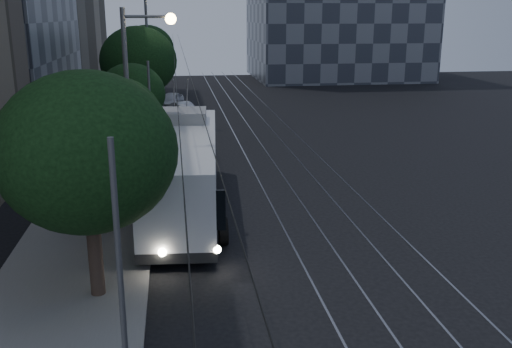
{
  "coord_description": "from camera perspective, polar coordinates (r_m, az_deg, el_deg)",
  "views": [
    {
      "loc": [
        -3.94,
        -21.93,
        8.48
      ],
      "look_at": [
        -0.54,
        1.78,
        1.72
      ],
      "focal_mm": 40.0,
      "sensor_mm": 36.0,
      "label": 1
    }
  ],
  "objects": [
    {
      "name": "trolleybus",
      "position": [
        25.36,
        -7.18,
        0.45
      ],
      "size": [
        3.71,
        13.42,
        5.63
      ],
      "rotation": [
        0.0,
        0.0,
        -0.07
      ],
      "color": "silver",
      "rests_on": "ground"
    },
    {
      "name": "tree_0",
      "position": [
        17.11,
        -16.55,
        2.07
      ],
      "size": [
        5.24,
        5.24,
        6.99
      ],
      "color": "#2F201A",
      "rests_on": "ground"
    },
    {
      "name": "tree_1",
      "position": [
        24.29,
        -14.13,
        4.99
      ],
      "size": [
        4.24,
        4.24,
        6.07
      ],
      "color": "#2F201A",
      "rests_on": "ground"
    },
    {
      "name": "overhead_wires",
      "position": [
        42.24,
        -9.62,
        8.73
      ],
      "size": [
        2.23,
        90.0,
        6.0
      ],
      "color": "black",
      "rests_on": "ground"
    },
    {
      "name": "car_white_c",
      "position": [
        48.85,
        -7.19,
        6.38
      ],
      "size": [
        2.8,
        4.02,
        1.26
      ],
      "primitive_type": "imported",
      "rotation": [
        0.0,
        0.0,
        0.43
      ],
      "color": "white",
      "rests_on": "ground"
    },
    {
      "name": "tree_4",
      "position": [
        48.61,
        -11.39,
        11.34
      ],
      "size": [
        5.45,
        5.45,
        7.46
      ],
      "color": "#2F201A",
      "rests_on": "ground"
    },
    {
      "name": "car_white_a",
      "position": [
        37.79,
        -7.9,
        3.58
      ],
      "size": [
        2.73,
        3.83,
        1.21
      ],
      "primitive_type": "imported",
      "rotation": [
        0.0,
        0.0,
        -0.41
      ],
      "color": "silver",
      "rests_on": "ground"
    },
    {
      "name": "tree_5",
      "position": [
        60.65,
        -10.82,
        12.14
      ],
      "size": [
        5.45,
        5.45,
        7.4
      ],
      "color": "#2F201A",
      "rests_on": "ground"
    },
    {
      "name": "car_white_d",
      "position": [
        53.44,
        -8.53,
        7.26
      ],
      "size": [
        2.84,
        4.67,
        1.49
      ],
      "primitive_type": "imported",
      "rotation": [
        0.0,
        0.0,
        -0.27
      ],
      "color": "silver",
      "rests_on": "ground"
    },
    {
      "name": "pickup_silver",
      "position": [
        32.25,
        -7.27,
        1.79
      ],
      "size": [
        2.59,
        5.52,
        1.53
      ],
      "primitive_type": "imported",
      "rotation": [
        0.0,
        0.0,
        -0.01
      ],
      "color": "gray",
      "rests_on": "ground"
    },
    {
      "name": "tree_2",
      "position": [
        35.64,
        -12.33,
        7.84
      ],
      "size": [
        4.06,
        4.06,
        5.64
      ],
      "color": "#2F201A",
      "rests_on": "ground"
    },
    {
      "name": "tree_3",
      "position": [
        44.13,
        -11.68,
        10.99
      ],
      "size": [
        5.71,
        5.71,
        7.64
      ],
      "color": "#2F201A",
      "rests_on": "ground"
    },
    {
      "name": "streetlamp_near",
      "position": [
        23.53,
        -11.76,
        7.72
      ],
      "size": [
        2.15,
        0.44,
        8.72
      ],
      "color": "slate",
      "rests_on": "ground"
    },
    {
      "name": "streetlamp_far",
      "position": [
        44.76,
        -10.25,
        12.53
      ],
      "size": [
        2.47,
        0.44,
        10.23
      ],
      "color": "slate",
      "rests_on": "ground"
    },
    {
      "name": "ground",
      "position": [
        23.84,
        1.9,
        -5.09
      ],
      "size": [
        120.0,
        120.0,
        0.0
      ],
      "primitive_type": "plane",
      "color": "black",
      "rests_on": "ground"
    },
    {
      "name": "tram_rails",
      "position": [
        43.26,
        0.56,
        4.46
      ],
      "size": [
        4.52,
        90.0,
        0.02
      ],
      "color": "gray",
      "rests_on": "ground"
    },
    {
      "name": "car_white_b",
      "position": [
        42.14,
        -8.11,
        5.03
      ],
      "size": [
        3.76,
        5.56,
        1.49
      ],
      "primitive_type": "imported",
      "rotation": [
        0.0,
        0.0,
        -0.36
      ],
      "color": "silver",
      "rests_on": "ground"
    },
    {
      "name": "sidewalk",
      "position": [
        42.91,
        -12.79,
        4.07
      ],
      "size": [
        5.0,
        90.0,
        0.15
      ],
      "primitive_type": "cube",
      "color": "gray",
      "rests_on": "ground"
    }
  ]
}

